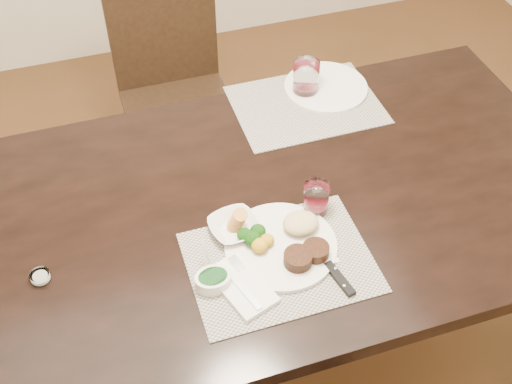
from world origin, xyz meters
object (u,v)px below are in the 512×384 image
object	(u,v)px
steak_knife	(335,270)
chair_far	(173,84)
far_plate	(326,87)
wine_glass_near	(316,199)
cracker_bowl	(234,227)
dinner_plate	(286,243)

from	to	relation	value
steak_knife	chair_far	bearing A→B (deg)	85.96
far_plate	wine_glass_near	bearing A→B (deg)	-115.27
cracker_bowl	dinner_plate	bearing A→B (deg)	-39.81
dinner_plate	wine_glass_near	size ratio (longest dim) A/B	3.09
chair_far	far_plate	world-z (taller)	chair_far
far_plate	dinner_plate	bearing A→B (deg)	-120.78
cracker_bowl	wine_glass_near	xyz separation A→B (m)	(0.23, 0.00, 0.02)
steak_knife	cracker_bowl	world-z (taller)	cracker_bowl
chair_far	cracker_bowl	xyz separation A→B (m)	(-0.04, -1.01, 0.27)
chair_far	cracker_bowl	distance (m)	1.05
dinner_plate	wine_glass_near	distance (m)	0.16
steak_knife	cracker_bowl	size ratio (longest dim) A/B	1.75
dinner_plate	far_plate	size ratio (longest dim) A/B	1.06
dinner_plate	wine_glass_near	world-z (taller)	wine_glass_near
cracker_bowl	far_plate	distance (m)	0.68
wine_glass_near	far_plate	bearing A→B (deg)	64.73
dinner_plate	cracker_bowl	size ratio (longest dim) A/B	1.96
dinner_plate	steak_knife	bearing A→B (deg)	-66.29
chair_far	far_plate	bearing A→B (deg)	-50.85
steak_knife	wine_glass_near	size ratio (longest dim) A/B	2.75
dinner_plate	far_plate	distance (m)	0.69
chair_far	steak_knife	size ratio (longest dim) A/B	3.48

